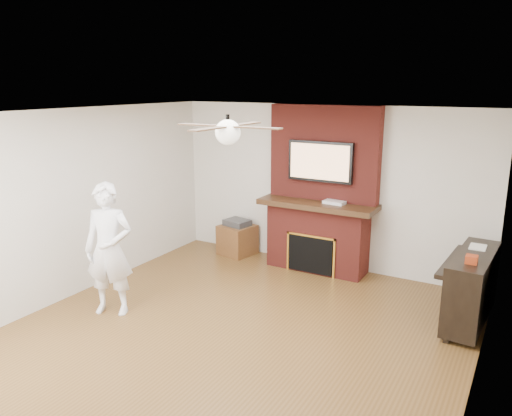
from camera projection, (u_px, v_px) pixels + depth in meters
The scene contains 12 objects.
room_shell at pixel (229, 232), 5.36m from camera, with size 5.36×5.86×2.86m.
fireplace at pixel (320, 206), 7.57m from camera, with size 1.78×0.64×2.50m.
tv at pixel (320, 162), 7.36m from camera, with size 1.00×0.08×0.60m.
ceiling_fan at pixel (228, 131), 5.10m from camera, with size 1.21×1.21×0.31m.
person at pixel (109, 249), 6.10m from camera, with size 0.61×0.41×1.66m, color white.
side_table at pixel (237, 238), 8.38m from camera, with size 0.61×0.61×0.59m.
piano at pixel (471, 286), 5.90m from camera, with size 0.57×1.37×0.97m.
cable_box at pixel (334, 202), 7.33m from camera, with size 0.31×0.18×0.04m, color silver.
candle_orange at pixel (304, 268), 7.64m from camera, with size 0.08×0.08×0.10m, color gold.
candle_green at pixel (315, 269), 7.63m from camera, with size 0.08×0.08×0.10m, color #4F8A37.
candle_cream at pixel (324, 270), 7.56m from camera, with size 0.08×0.08×0.11m, color #F5E4C3.
candle_blue at pixel (321, 272), 7.54m from camera, with size 0.06×0.06×0.07m, color navy.
Camera 1 is at (2.79, -4.32, 2.81)m, focal length 35.00 mm.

